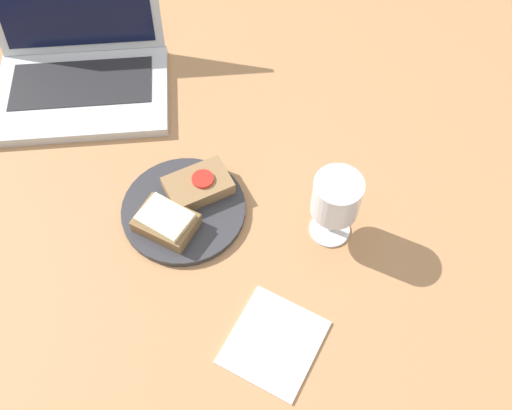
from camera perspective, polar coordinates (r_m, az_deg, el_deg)
wooden_table at (r=101.28cm, az=-0.88°, el=0.58°), size 140.00×140.00×3.00cm
plate at (r=98.37cm, az=-7.24°, el=-0.47°), size 21.23×21.23×1.25cm
sandwich_with_cheese at (r=94.86cm, az=-9.00°, el=-1.65°), size 11.84×11.04×3.53cm
sandwich_with_tomato at (r=98.51cm, az=-5.79°, el=1.98°), size 12.84×10.72×3.03cm
wine_glass at (r=88.86cm, az=8.02°, el=0.62°), size 7.71×7.71×13.77cm
laptop at (r=119.15cm, az=-17.25°, el=13.13°), size 33.30×28.50×22.64cm
napkin at (r=88.02cm, az=1.80°, el=-13.55°), size 18.31×18.63×0.40cm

